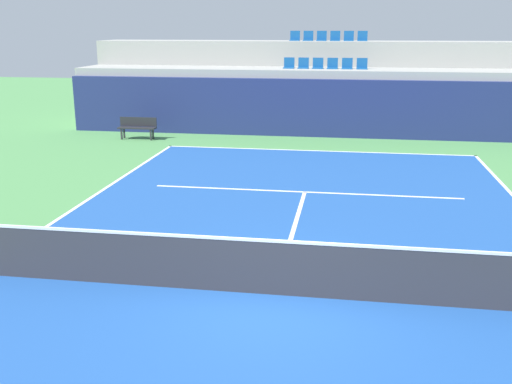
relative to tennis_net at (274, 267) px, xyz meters
The scene contains 12 objects.
ground_plane 0.51m from the tennis_net, ahead, with size 80.00×80.00×0.00m, color #4C8C4C.
court_surface 0.50m from the tennis_net, ahead, with size 11.00×24.00×0.01m, color #1E4C99.
baseline_far 11.96m from the tennis_net, 90.00° to the left, with size 11.00×0.10×0.00m, color white.
service_line_far 6.42m from the tennis_net, 90.00° to the left, with size 8.26×0.10×0.00m, color white.
centre_service_line 3.24m from the tennis_net, 90.00° to the left, with size 0.10×6.40×0.00m, color white.
back_wall 14.88m from the tennis_net, 90.00° to the left, with size 20.96×0.30×2.29m, color navy.
stands_tier_lower 16.24m from the tennis_net, 90.00° to the left, with size 20.96×2.40×2.61m, color #9E9E99.
stands_tier_upper 18.66m from the tennis_net, 90.00° to the left, with size 20.96×2.40×3.68m, color #9E9E99.
seating_row_lower 16.46m from the tennis_net, 90.00° to the left, with size 3.46×0.44×0.44m.
seating_row_upper 19.00m from the tennis_net, 90.00° to the left, with size 3.46×0.44×0.44m.
tennis_net is the anchor object (origin of this frame).
player_bench 15.05m from the tennis_net, 118.43° to the left, with size 1.50×0.40×0.85m.
Camera 1 is at (1.12, -8.94, 4.30)m, focal length 41.57 mm.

